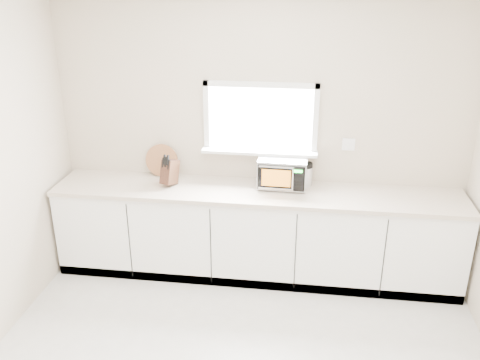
# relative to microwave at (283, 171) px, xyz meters

# --- Properties ---
(back_wall) EXTENTS (4.00, 0.17, 2.70)m
(back_wall) POSITION_rel_microwave_xyz_m (-0.24, 0.17, 0.29)
(back_wall) COLOR #BAAE94
(back_wall) RESTS_ON ground
(cabinets) EXTENTS (3.92, 0.60, 0.88)m
(cabinets) POSITION_rel_microwave_xyz_m (-0.24, -0.13, -0.63)
(cabinets) COLOR white
(cabinets) RESTS_ON ground
(countertop) EXTENTS (3.92, 0.64, 0.04)m
(countertop) POSITION_rel_microwave_xyz_m (-0.24, -0.14, -0.17)
(countertop) COLOR beige
(countertop) RESTS_ON cabinets
(microwave) EXTENTS (0.47, 0.40, 0.30)m
(microwave) POSITION_rel_microwave_xyz_m (0.00, 0.00, 0.00)
(microwave) COLOR black
(microwave) RESTS_ON countertop
(knife_block) EXTENTS (0.17, 0.25, 0.33)m
(knife_block) POSITION_rel_microwave_xyz_m (-1.09, -0.12, -0.02)
(knife_block) COLOR #432818
(knife_block) RESTS_ON countertop
(cutting_board) EXTENTS (0.33, 0.08, 0.33)m
(cutting_board) POSITION_rel_microwave_xyz_m (-1.23, 0.11, 0.01)
(cutting_board) COLOR #AF7843
(cutting_board) RESTS_ON countertop
(coffee_grinder) EXTENTS (0.16, 0.16, 0.24)m
(coffee_grinder) POSITION_rel_microwave_xyz_m (0.22, 0.05, -0.04)
(coffee_grinder) COLOR #B6B8BD
(coffee_grinder) RESTS_ON countertop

